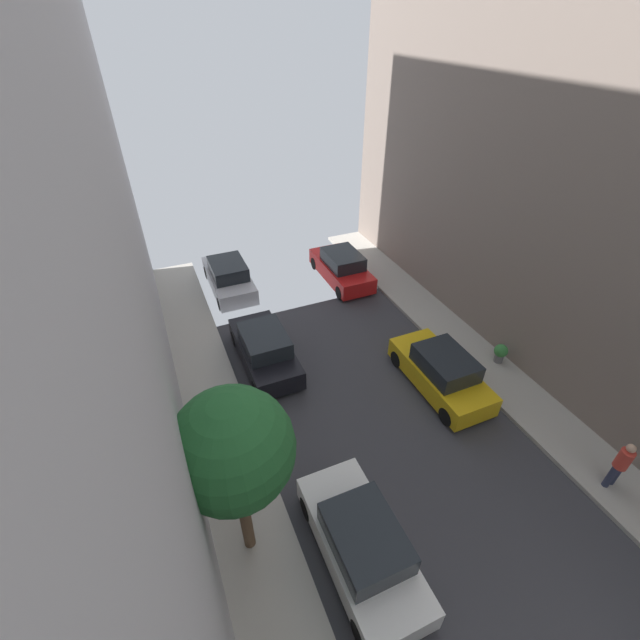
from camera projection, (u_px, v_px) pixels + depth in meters
parked_car_left_3 at (362, 544)px, 10.29m from camera, size 1.78×4.20×1.57m
parked_car_left_4 at (265, 349)px, 16.19m from camera, size 1.78×4.20×1.57m
parked_car_left_5 at (229, 277)px, 20.51m from camera, size 1.78×4.20×1.57m
parked_car_right_3 at (441, 372)px, 15.17m from camera, size 1.78×4.20×1.57m
parked_car_right_4 at (342, 267)px, 21.29m from camera, size 1.78×4.20×1.57m
pedestrian at (621, 464)px, 11.70m from camera, size 0.40×0.36×1.72m
street_tree_2 at (232, 450)px, 8.66m from camera, size 2.62×2.62×5.12m
potted_plant_2 at (501, 352)px, 16.22m from camera, size 0.51×0.51×0.78m
potted_plant_5 at (199, 415)px, 13.59m from camera, size 0.68×0.68×0.97m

